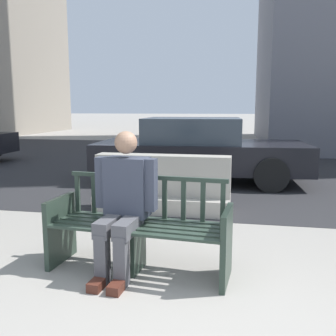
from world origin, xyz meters
name	(u,v)px	position (x,y,z in m)	size (l,w,h in m)	color
street_asphalt	(230,161)	(0.00, 8.70, 0.00)	(120.00, 12.00, 0.01)	#28282B
street_bench	(139,230)	(-0.66, 1.05, 0.40)	(1.73, 0.67, 0.88)	#28382D
seated_person	(124,200)	(-0.79, 1.01, 0.69)	(0.59, 0.75, 1.31)	#383D4C
jersey_barrier_centre	(163,188)	(-0.86, 3.16, 0.34)	(2.01, 0.70, 0.84)	#9E998E
car_sedan_mid	(199,150)	(-0.58, 5.54, 0.66)	(4.37, 2.15, 1.32)	black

